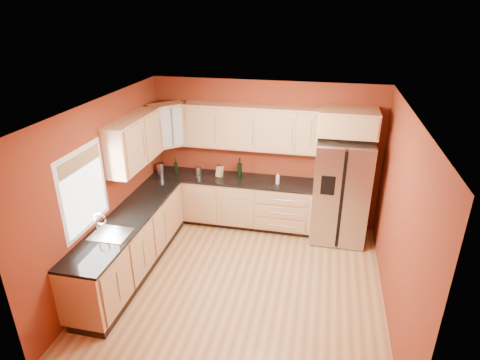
{
  "coord_description": "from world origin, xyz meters",
  "views": [
    {
      "loc": [
        0.99,
        -4.65,
        3.77
      ],
      "look_at": [
        -0.22,
        0.9,
        1.25
      ],
      "focal_mm": 30.0,
      "sensor_mm": 36.0,
      "label": 1
    }
  ],
  "objects_px": {
    "canister_left": "(160,168)",
    "knife_block": "(220,171)",
    "refrigerator": "(341,191)",
    "wine_bottle_a": "(240,168)",
    "soap_dispenser": "(278,179)"
  },
  "relations": [
    {
      "from": "canister_left",
      "to": "soap_dispenser",
      "type": "relative_size",
      "value": 1.09
    },
    {
      "from": "refrigerator",
      "to": "soap_dispenser",
      "type": "distance_m",
      "value": 1.07
    },
    {
      "from": "refrigerator",
      "to": "wine_bottle_a",
      "type": "relative_size",
      "value": 4.81
    },
    {
      "from": "refrigerator",
      "to": "canister_left",
      "type": "xyz_separation_m",
      "value": [
        -3.2,
        -0.01,
        0.13
      ]
    },
    {
      "from": "refrigerator",
      "to": "soap_dispenser",
      "type": "xyz_separation_m",
      "value": [
        -1.06,
        -0.0,
        0.12
      ]
    },
    {
      "from": "wine_bottle_a",
      "to": "soap_dispenser",
      "type": "distance_m",
      "value": 0.71
    },
    {
      "from": "wine_bottle_a",
      "to": "soap_dispenser",
      "type": "height_order",
      "value": "wine_bottle_a"
    },
    {
      "from": "wine_bottle_a",
      "to": "soap_dispenser",
      "type": "relative_size",
      "value": 1.96
    },
    {
      "from": "canister_left",
      "to": "wine_bottle_a",
      "type": "bearing_deg",
      "value": 5.08
    },
    {
      "from": "knife_block",
      "to": "wine_bottle_a",
      "type": "bearing_deg",
      "value": 26.87
    },
    {
      "from": "refrigerator",
      "to": "knife_block",
      "type": "xyz_separation_m",
      "value": [
        -2.12,
        0.09,
        0.13
      ]
    },
    {
      "from": "refrigerator",
      "to": "knife_block",
      "type": "distance_m",
      "value": 2.12
    },
    {
      "from": "canister_left",
      "to": "knife_block",
      "type": "bearing_deg",
      "value": 5.4
    },
    {
      "from": "refrigerator",
      "to": "wine_bottle_a",
      "type": "xyz_separation_m",
      "value": [
        -1.76,
        0.12,
        0.21
      ]
    },
    {
      "from": "canister_left",
      "to": "wine_bottle_a",
      "type": "relative_size",
      "value": 0.56
    }
  ]
}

